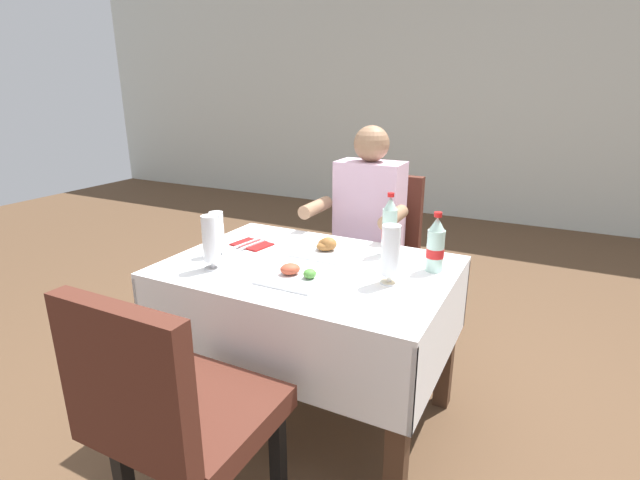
{
  "coord_description": "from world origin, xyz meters",
  "views": [
    {
      "loc": [
        0.78,
        -1.7,
        1.46
      ],
      "look_at": [
        -0.12,
        0.05,
        0.82
      ],
      "focal_mm": 26.83,
      "sensor_mm": 36.0,
      "label": 1
    }
  ],
  "objects": [
    {
      "name": "ground_plane",
      "position": [
        0.0,
        0.0,
        0.0
      ],
      "size": [
        11.0,
        11.0,
        0.0
      ],
      "primitive_type": "plane",
      "color": "brown"
    },
    {
      "name": "back_wall",
      "position": [
        0.0,
        3.86,
        1.4
      ],
      "size": [
        11.0,
        0.12,
        2.79
      ],
      "primitive_type": "cube",
      "color": "silver",
      "rests_on": "ground"
    },
    {
      "name": "main_dining_table",
      "position": [
        -0.12,
        -0.05,
        0.57
      ],
      "size": [
        1.17,
        0.83,
        0.74
      ],
      "color": "white",
      "rests_on": "ground"
    },
    {
      "name": "chair_far_diner_seat",
      "position": [
        -0.12,
        0.76,
        0.55
      ],
      "size": [
        0.44,
        0.5,
        0.97
      ],
      "color": "#4C2319",
      "rests_on": "ground"
    },
    {
      "name": "chair_near_camera_side",
      "position": [
        -0.12,
        -0.86,
        0.55
      ],
      "size": [
        0.44,
        0.5,
        0.97
      ],
      "color": "#4C2319",
      "rests_on": "ground"
    },
    {
      "name": "seated_diner_far",
      "position": [
        -0.14,
        0.65,
        0.71
      ],
      "size": [
        0.5,
        0.46,
        1.26
      ],
      "color": "#282D42",
      "rests_on": "ground"
    },
    {
      "name": "plate_near_camera",
      "position": [
        -0.09,
        -0.21,
        0.76
      ],
      "size": [
        0.25,
        0.25,
        0.06
      ],
      "color": "white",
      "rests_on": "main_dining_table"
    },
    {
      "name": "plate_far_diner",
      "position": [
        -0.12,
        0.12,
        0.77
      ],
      "size": [
        0.24,
        0.24,
        0.07
      ],
      "color": "white",
      "rests_on": "main_dining_table"
    },
    {
      "name": "beer_glass_left",
      "position": [
        -0.53,
        -0.13,
        0.85
      ],
      "size": [
        0.07,
        0.07,
        0.2
      ],
      "color": "white",
      "rests_on": "main_dining_table"
    },
    {
      "name": "beer_glass_middle",
      "position": [
        0.25,
        -0.08,
        0.86
      ],
      "size": [
        0.07,
        0.07,
        0.23
      ],
      "color": "white",
      "rests_on": "main_dining_table"
    },
    {
      "name": "beer_glass_right",
      "position": [
        -0.45,
        -0.27,
        0.86
      ],
      "size": [
        0.07,
        0.07,
        0.23
      ],
      "color": "white",
      "rests_on": "main_dining_table"
    },
    {
      "name": "cola_bottle_primary",
      "position": [
        0.37,
        0.12,
        0.85
      ],
      "size": [
        0.07,
        0.07,
        0.24
      ],
      "color": "silver",
      "rests_on": "main_dining_table"
    },
    {
      "name": "cola_bottle_secondary",
      "position": [
        0.14,
        0.22,
        0.87
      ],
      "size": [
        0.07,
        0.07,
        0.28
      ],
      "color": "silver",
      "rests_on": "main_dining_table"
    },
    {
      "name": "napkin_cutlery_set",
      "position": [
        -0.48,
        0.05,
        0.75
      ],
      "size": [
        0.19,
        0.2,
        0.01
      ],
      "color": "maroon",
      "rests_on": "main_dining_table"
    }
  ]
}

